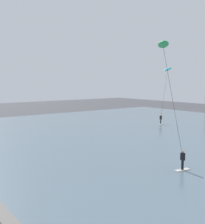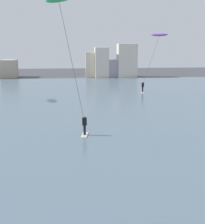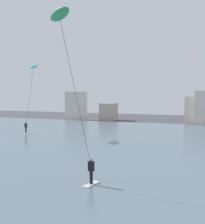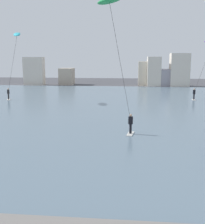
% 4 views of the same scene
% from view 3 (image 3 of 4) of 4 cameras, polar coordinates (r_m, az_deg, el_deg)
% --- Properties ---
extents(water_bay, '(84.00, 52.00, 0.10)m').
position_cam_3_polar(water_bay, '(29.37, 6.97, -7.35)').
color(water_bay, slate).
rests_on(water_bay, ground).
extents(far_shore_buildings, '(35.01, 5.58, 6.83)m').
position_cam_3_polar(far_shore_buildings, '(56.63, 13.97, 0.65)').
color(far_shore_buildings, beige).
rests_on(far_shore_buildings, ground).
extents(kitesurfer_cyan, '(3.68, 3.37, 9.53)m').
position_cam_3_polar(kitesurfer_cyan, '(39.38, -13.57, 7.24)').
color(kitesurfer_cyan, silver).
rests_on(kitesurfer_cyan, water_bay).
extents(kitesurfer_green, '(3.22, 2.66, 10.42)m').
position_cam_3_polar(kitesurfer_green, '(17.71, -7.56, 14.29)').
color(kitesurfer_green, silver).
rests_on(kitesurfer_green, water_bay).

